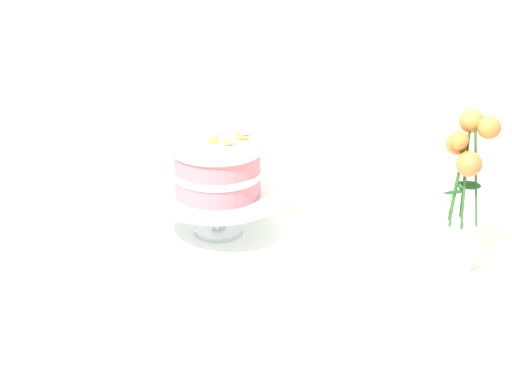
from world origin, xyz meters
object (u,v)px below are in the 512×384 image
at_px(layer_cake, 217,168).
at_px(flower_vase, 461,205).
at_px(cake_stand, 218,200).
at_px(teacup, 66,231).
at_px(dining_table, 279,285).

bearing_deg(layer_cake, flower_vase, 2.43).
bearing_deg(cake_stand, layer_cake, 59.08).
bearing_deg(teacup, dining_table, 16.39).
distance_m(layer_cake, teacup, 0.37).
bearing_deg(teacup, flower_vase, 12.49).
distance_m(dining_table, layer_cake, 0.30).
distance_m(flower_vase, teacup, 0.86).
bearing_deg(dining_table, layer_cake, 170.46).
bearing_deg(layer_cake, teacup, -151.92).
xyz_separation_m(dining_table, flower_vase, (0.37, 0.05, 0.23)).
relative_size(layer_cake, teacup, 1.72).
bearing_deg(layer_cake, dining_table, -9.54).
height_order(cake_stand, flower_vase, flower_vase).
xyz_separation_m(layer_cake, teacup, (-0.30, -0.16, -0.14)).
height_order(cake_stand, layer_cake, layer_cake).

